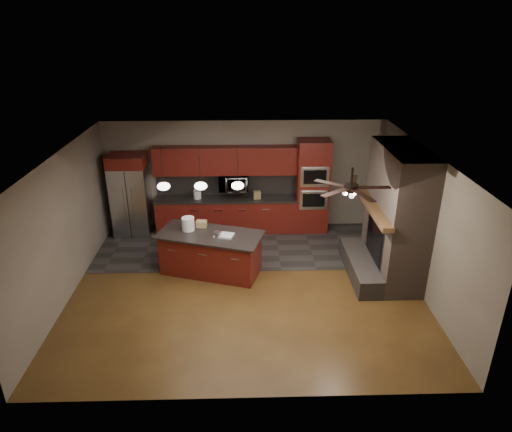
{
  "coord_description": "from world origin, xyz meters",
  "views": [
    {
      "loc": [
        -0.02,
        -8.03,
        5.14
      ],
      "look_at": [
        0.22,
        0.6,
        1.32
      ],
      "focal_mm": 32.0,
      "sensor_mm": 36.0,
      "label": 1
    }
  ],
  "objects_px": {
    "microwave": "(234,182)",
    "kitchen_island": "(211,253)",
    "paint_can": "(218,234)",
    "cardboard_box": "(202,224)",
    "refrigerator": "(131,195)",
    "white_bucket": "(188,224)",
    "paint_tray": "(224,235)",
    "oven_tower": "(312,187)",
    "counter_bucket": "(197,194)",
    "counter_box": "(257,195)"
  },
  "relations": [
    {
      "from": "kitchen_island",
      "to": "cardboard_box",
      "type": "bearing_deg",
      "value": 136.59
    },
    {
      "from": "counter_box",
      "to": "paint_tray",
      "type": "bearing_deg",
      "value": -120.6
    },
    {
      "from": "microwave",
      "to": "white_bucket",
      "type": "xyz_separation_m",
      "value": [
        -0.95,
        -1.93,
        -0.24
      ]
    },
    {
      "from": "microwave",
      "to": "counter_box",
      "type": "bearing_deg",
      "value": -9.79
    },
    {
      "from": "cardboard_box",
      "to": "counter_box",
      "type": "bearing_deg",
      "value": 59.58
    },
    {
      "from": "cardboard_box",
      "to": "counter_bucket",
      "type": "bearing_deg",
      "value": 104.32
    },
    {
      "from": "refrigerator",
      "to": "white_bucket",
      "type": "bearing_deg",
      "value": -48.06
    },
    {
      "from": "white_bucket",
      "to": "paint_can",
      "type": "height_order",
      "value": "white_bucket"
    },
    {
      "from": "paint_can",
      "to": "cardboard_box",
      "type": "relative_size",
      "value": 0.74
    },
    {
      "from": "counter_bucket",
      "to": "cardboard_box",
      "type": "bearing_deg",
      "value": -81.99
    },
    {
      "from": "microwave",
      "to": "paint_can",
      "type": "bearing_deg",
      "value": -97.57
    },
    {
      "from": "oven_tower",
      "to": "kitchen_island",
      "type": "height_order",
      "value": "oven_tower"
    },
    {
      "from": "paint_tray",
      "to": "counter_bucket",
      "type": "distance_m",
      "value": 2.32
    },
    {
      "from": "refrigerator",
      "to": "counter_bucket",
      "type": "bearing_deg",
      "value": 2.83
    },
    {
      "from": "kitchen_island",
      "to": "paint_can",
      "type": "distance_m",
      "value": 0.56
    },
    {
      "from": "paint_tray",
      "to": "paint_can",
      "type": "bearing_deg",
      "value": -152.75
    },
    {
      "from": "kitchen_island",
      "to": "paint_tray",
      "type": "xyz_separation_m",
      "value": [
        0.3,
        -0.11,
        0.47
      ]
    },
    {
      "from": "counter_box",
      "to": "paint_can",
      "type": "bearing_deg",
      "value": -123.31
    },
    {
      "from": "refrigerator",
      "to": "cardboard_box",
      "type": "bearing_deg",
      "value": -41.17
    },
    {
      "from": "white_bucket",
      "to": "kitchen_island",
      "type": "bearing_deg",
      "value": -23.73
    },
    {
      "from": "microwave",
      "to": "white_bucket",
      "type": "distance_m",
      "value": 2.17
    },
    {
      "from": "microwave",
      "to": "cardboard_box",
      "type": "height_order",
      "value": "microwave"
    },
    {
      "from": "microwave",
      "to": "kitchen_island",
      "type": "distance_m",
      "value": 2.35
    },
    {
      "from": "kitchen_island",
      "to": "paint_tray",
      "type": "bearing_deg",
      "value": -2.69
    },
    {
      "from": "white_bucket",
      "to": "counter_bucket",
      "type": "relative_size",
      "value": 1.31
    },
    {
      "from": "refrigerator",
      "to": "microwave",
      "type": "bearing_deg",
      "value": 2.93
    },
    {
      "from": "paint_tray",
      "to": "counter_bucket",
      "type": "relative_size",
      "value": 1.76
    },
    {
      "from": "refrigerator",
      "to": "white_bucket",
      "type": "distance_m",
      "value": 2.42
    },
    {
      "from": "oven_tower",
      "to": "counter_box",
      "type": "xyz_separation_m",
      "value": [
        -1.4,
        -0.04,
        -0.19
      ]
    },
    {
      "from": "microwave",
      "to": "paint_tray",
      "type": "distance_m",
      "value": 2.29
    },
    {
      "from": "white_bucket",
      "to": "counter_box",
      "type": "relative_size",
      "value": 1.46
    },
    {
      "from": "white_bucket",
      "to": "paint_can",
      "type": "xyz_separation_m",
      "value": [
        0.64,
        -0.34,
        -0.09
      ]
    },
    {
      "from": "kitchen_island",
      "to": "white_bucket",
      "type": "xyz_separation_m",
      "value": [
        -0.47,
        0.21,
        0.6
      ]
    },
    {
      "from": "oven_tower",
      "to": "counter_bucket",
      "type": "distance_m",
      "value": 2.9
    },
    {
      "from": "refrigerator",
      "to": "paint_can",
      "type": "xyz_separation_m",
      "value": [
        2.26,
        -2.14,
        -0.07
      ]
    },
    {
      "from": "oven_tower",
      "to": "microwave",
      "type": "height_order",
      "value": "oven_tower"
    },
    {
      "from": "refrigerator",
      "to": "paint_can",
      "type": "distance_m",
      "value": 3.12
    },
    {
      "from": "white_bucket",
      "to": "counter_bucket",
      "type": "xyz_separation_m",
      "value": [
        0.02,
        1.88,
        -0.05
      ]
    },
    {
      "from": "oven_tower",
      "to": "counter_bucket",
      "type": "relative_size",
      "value": 10.86
    },
    {
      "from": "kitchen_island",
      "to": "white_bucket",
      "type": "relative_size",
      "value": 8.31
    },
    {
      "from": "counter_bucket",
      "to": "paint_tray",
      "type": "bearing_deg",
      "value": -71.31
    },
    {
      "from": "refrigerator",
      "to": "paint_tray",
      "type": "bearing_deg",
      "value": -41.57
    },
    {
      "from": "oven_tower",
      "to": "kitchen_island",
      "type": "bearing_deg",
      "value": -139.67
    },
    {
      "from": "oven_tower",
      "to": "cardboard_box",
      "type": "height_order",
      "value": "oven_tower"
    },
    {
      "from": "paint_can",
      "to": "white_bucket",
      "type": "bearing_deg",
      "value": 152.03
    },
    {
      "from": "oven_tower",
      "to": "kitchen_island",
      "type": "distance_m",
      "value": 3.3
    },
    {
      "from": "refrigerator",
      "to": "paint_tray",
      "type": "xyz_separation_m",
      "value": [
        2.39,
        -2.12,
        -0.1
      ]
    },
    {
      "from": "paint_can",
      "to": "cardboard_box",
      "type": "bearing_deg",
      "value": 127.23
    },
    {
      "from": "oven_tower",
      "to": "kitchen_island",
      "type": "xyz_separation_m",
      "value": [
        -2.45,
        -2.08,
        -0.73
      ]
    },
    {
      "from": "cardboard_box",
      "to": "counter_bucket",
      "type": "height_order",
      "value": "counter_bucket"
    }
  ]
}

